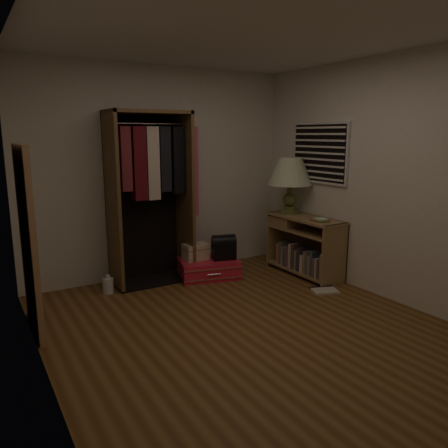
{
  "coord_description": "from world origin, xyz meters",
  "views": [
    {
      "loc": [
        -2.15,
        -3.13,
        1.78
      ],
      "look_at": [
        0.3,
        0.95,
        0.8
      ],
      "focal_mm": 35.0,
      "sensor_mm": 36.0,
      "label": 1
    }
  ],
  "objects_px": {
    "white_jug": "(108,285)",
    "train_case": "(196,252)",
    "open_wardrobe": "(154,181)",
    "table_lamp": "(290,173)",
    "floor_mirror": "(28,241)",
    "black_bag": "(224,247)",
    "pink_suitcase": "(209,268)",
    "console_bookshelf": "(303,244)"
  },
  "relations": [
    {
      "from": "white_jug",
      "to": "train_case",
      "type": "bearing_deg",
      "value": 0.23
    },
    {
      "from": "open_wardrobe",
      "to": "table_lamp",
      "type": "xyz_separation_m",
      "value": [
        1.72,
        -0.44,
        0.06
      ]
    },
    {
      "from": "open_wardrobe",
      "to": "train_case",
      "type": "height_order",
      "value": "open_wardrobe"
    },
    {
      "from": "table_lamp",
      "to": "floor_mirror",
      "type": "bearing_deg",
      "value": -174.16
    },
    {
      "from": "train_case",
      "to": "open_wardrobe",
      "type": "bearing_deg",
      "value": 159.47
    },
    {
      "from": "floor_mirror",
      "to": "white_jug",
      "type": "height_order",
      "value": "floor_mirror"
    },
    {
      "from": "black_bag",
      "to": "white_jug",
      "type": "xyz_separation_m",
      "value": [
        -1.45,
        0.15,
        -0.3
      ]
    },
    {
      "from": "floor_mirror",
      "to": "open_wardrobe",
      "type": "bearing_deg",
      "value": 26.86
    },
    {
      "from": "pink_suitcase",
      "to": "open_wardrobe",
      "type": "bearing_deg",
      "value": 172.77
    },
    {
      "from": "table_lamp",
      "to": "pink_suitcase",
      "type": "bearing_deg",
      "value": 170.29
    },
    {
      "from": "pink_suitcase",
      "to": "table_lamp",
      "type": "bearing_deg",
      "value": 5.21
    },
    {
      "from": "black_bag",
      "to": "train_case",
      "type": "bearing_deg",
      "value": 170.44
    },
    {
      "from": "pink_suitcase",
      "to": "floor_mirror",
      "type": "bearing_deg",
      "value": -151.2
    },
    {
      "from": "console_bookshelf",
      "to": "pink_suitcase",
      "type": "bearing_deg",
      "value": 156.28
    },
    {
      "from": "black_bag",
      "to": "table_lamp",
      "type": "height_order",
      "value": "table_lamp"
    },
    {
      "from": "pink_suitcase",
      "to": "white_jug",
      "type": "height_order",
      "value": "pink_suitcase"
    },
    {
      "from": "floor_mirror",
      "to": "table_lamp",
      "type": "bearing_deg",
      "value": 5.84
    },
    {
      "from": "console_bookshelf",
      "to": "table_lamp",
      "type": "distance_m",
      "value": 0.94
    },
    {
      "from": "floor_mirror",
      "to": "train_case",
      "type": "relative_size",
      "value": 5.55
    },
    {
      "from": "pink_suitcase",
      "to": "table_lamp",
      "type": "height_order",
      "value": "table_lamp"
    },
    {
      "from": "console_bookshelf",
      "to": "white_jug",
      "type": "relative_size",
      "value": 5.15
    },
    {
      "from": "pink_suitcase",
      "to": "train_case",
      "type": "xyz_separation_m",
      "value": [
        -0.14,
        0.08,
        0.22
      ]
    },
    {
      "from": "black_bag",
      "to": "table_lamp",
      "type": "xyz_separation_m",
      "value": [
        0.94,
        -0.12,
        0.9
      ]
    },
    {
      "from": "floor_mirror",
      "to": "white_jug",
      "type": "xyz_separation_m",
      "value": [
        0.85,
        0.6,
        -0.76
      ]
    },
    {
      "from": "open_wardrobe",
      "to": "table_lamp",
      "type": "bearing_deg",
      "value": -14.22
    },
    {
      "from": "train_case",
      "to": "black_bag",
      "type": "height_order",
      "value": "black_bag"
    },
    {
      "from": "train_case",
      "to": "table_lamp",
      "type": "height_order",
      "value": "table_lamp"
    },
    {
      "from": "console_bookshelf",
      "to": "floor_mirror",
      "type": "height_order",
      "value": "floor_mirror"
    },
    {
      "from": "white_jug",
      "to": "table_lamp",
      "type": "bearing_deg",
      "value": -6.41
    },
    {
      "from": "black_bag",
      "to": "white_jug",
      "type": "relative_size",
      "value": 1.51
    },
    {
      "from": "white_jug",
      "to": "floor_mirror",
      "type": "bearing_deg",
      "value": -144.84
    },
    {
      "from": "console_bookshelf",
      "to": "table_lamp",
      "type": "height_order",
      "value": "table_lamp"
    },
    {
      "from": "train_case",
      "to": "black_bag",
      "type": "distance_m",
      "value": 0.36
    },
    {
      "from": "open_wardrobe",
      "to": "floor_mirror",
      "type": "height_order",
      "value": "open_wardrobe"
    },
    {
      "from": "console_bookshelf",
      "to": "white_jug",
      "type": "bearing_deg",
      "value": 166.61
    },
    {
      "from": "floor_mirror",
      "to": "pink_suitcase",
      "type": "distance_m",
      "value": 2.3
    },
    {
      "from": "train_case",
      "to": "white_jug",
      "type": "relative_size",
      "value": 1.41
    },
    {
      "from": "open_wardrobe",
      "to": "white_jug",
      "type": "distance_m",
      "value": 1.33
    },
    {
      "from": "floor_mirror",
      "to": "black_bag",
      "type": "bearing_deg",
      "value": 11.12
    },
    {
      "from": "console_bookshelf",
      "to": "pink_suitcase",
      "type": "relative_size",
      "value": 1.3
    },
    {
      "from": "train_case",
      "to": "table_lamp",
      "type": "xyz_separation_m",
      "value": [
        1.26,
        -0.27,
        0.96
      ]
    },
    {
      "from": "train_case",
      "to": "white_jug",
      "type": "height_order",
      "value": "train_case"
    }
  ]
}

